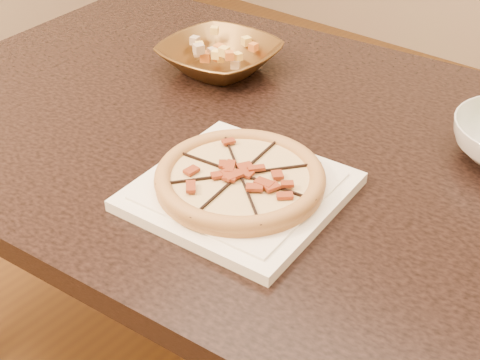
{
  "coord_description": "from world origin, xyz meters",
  "views": [
    {
      "loc": [
        0.65,
        -0.88,
        1.34
      ],
      "look_at": [
        0.14,
        -0.26,
        0.78
      ],
      "focal_mm": 50.0,
      "sensor_mm": 36.0,
      "label": 1
    }
  ],
  "objects_px": {
    "dining_table": "(264,180)",
    "plate": "(240,191)",
    "bronze_bowl": "(220,57)",
    "pizza": "(240,178)"
  },
  "relations": [
    {
      "from": "dining_table",
      "to": "bronze_bowl",
      "type": "relative_size",
      "value": 6.51
    },
    {
      "from": "dining_table",
      "to": "pizza",
      "type": "xyz_separation_m",
      "value": [
        0.09,
        -0.17,
        0.14
      ]
    },
    {
      "from": "pizza",
      "to": "plate",
      "type": "bearing_deg",
      "value": 3.32
    },
    {
      "from": "plate",
      "to": "bronze_bowl",
      "type": "bearing_deg",
      "value": 134.9
    },
    {
      "from": "bronze_bowl",
      "to": "plate",
      "type": "bearing_deg",
      "value": -45.1
    },
    {
      "from": "plate",
      "to": "pizza",
      "type": "xyz_separation_m",
      "value": [
        -0.0,
        -0.0,
        0.02
      ]
    },
    {
      "from": "pizza",
      "to": "bronze_bowl",
      "type": "xyz_separation_m",
      "value": [
        -0.31,
        0.31,
        -0.01
      ]
    },
    {
      "from": "bronze_bowl",
      "to": "pizza",
      "type": "bearing_deg",
      "value": -45.1
    },
    {
      "from": "pizza",
      "to": "bronze_bowl",
      "type": "bearing_deg",
      "value": 134.9
    },
    {
      "from": "dining_table",
      "to": "plate",
      "type": "bearing_deg",
      "value": -63.52
    }
  ]
}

